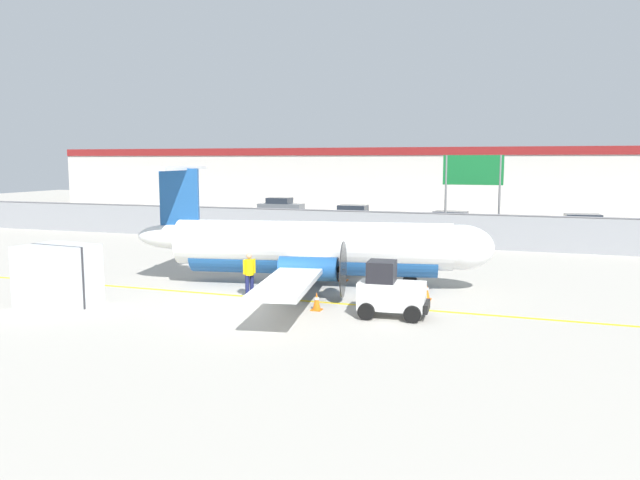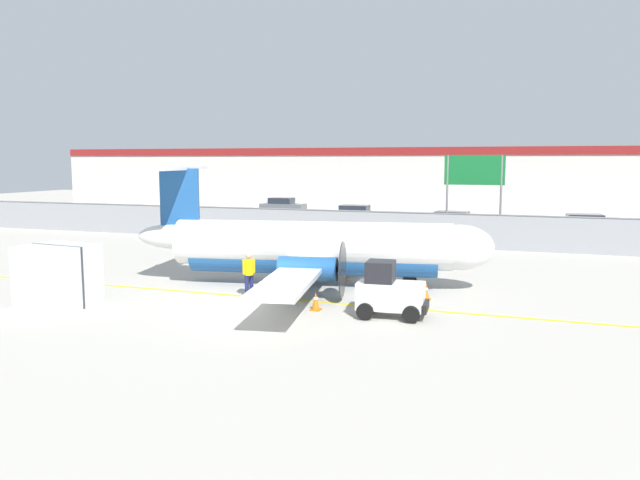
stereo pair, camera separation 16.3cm
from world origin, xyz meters
name	(u,v)px [view 1 (the left image)]	position (x,y,z in m)	size (l,w,h in m)	color
ground_plane	(276,299)	(0.00, 2.00, 0.00)	(140.00, 140.00, 0.01)	#ADA89E
perimeter_fence	(377,227)	(0.00, 18.00, 1.12)	(98.00, 0.10, 2.10)	gray
parking_lot_strip	(411,225)	(0.00, 29.50, 0.06)	(98.00, 17.00, 0.12)	#38383A
background_building	(444,178)	(0.00, 47.99, 3.26)	(91.00, 8.10, 6.50)	beige
commuter_airplane	(319,248)	(0.74, 4.81, 1.60)	(14.95, 16.04, 4.92)	white
baggage_tug	(390,292)	(4.68, 0.70, 0.86)	(2.40, 1.53, 1.88)	silver
ground_crew_worker	(249,272)	(-1.07, 1.97, 0.95)	(0.47, 0.50, 1.70)	#191E4C
cargo_container	(58,276)	(-6.89, -1.61, 1.10)	(2.60, 2.24, 2.20)	silver
traffic_cone_near_left	(317,301)	(2.06, 0.78, 0.31)	(0.36, 0.36, 0.64)	orange
traffic_cone_near_right	(426,292)	(5.41, 3.66, 0.31)	(0.36, 0.36, 0.64)	orange
traffic_cone_far_left	(285,265)	(-1.83, 7.44, 0.31)	(0.36, 0.36, 0.64)	orange
traffic_cone_far_right	(343,274)	(1.40, 6.20, 0.31)	(0.36, 0.36, 0.64)	orange
parked_car_0	(281,206)	(-13.41, 34.92, 0.89)	(4.23, 2.06, 1.58)	slate
parked_car_1	(354,215)	(-4.19, 27.74, 0.89)	(4.24, 2.07, 1.58)	black
parked_car_2	(449,223)	(3.60, 24.14, 0.89)	(4.32, 2.27, 1.58)	navy
parked_car_3	(580,226)	(12.08, 24.72, 0.89)	(4.33, 2.29, 1.58)	#19662D
highway_sign	(473,178)	(5.54, 19.69, 4.14)	(3.60, 0.14, 5.50)	slate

